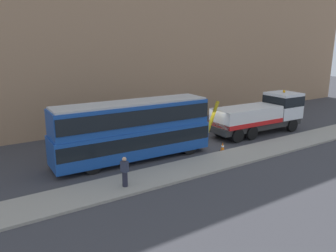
{
  "coord_description": "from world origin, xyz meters",
  "views": [
    {
      "loc": [
        -16.37,
        -20.03,
        7.89
      ],
      "look_at": [
        -3.76,
        -0.6,
        2.0
      ],
      "focal_mm": 35.29,
      "sensor_mm": 36.0,
      "label": 1
    }
  ],
  "objects": [
    {
      "name": "ground_plane",
      "position": [
        0.0,
        0.0,
        0.0
      ],
      "size": [
        120.0,
        120.0,
        0.0
      ],
      "primitive_type": "plane",
      "color": "#38383D"
    },
    {
      "name": "double_decker_bus",
      "position": [
        -6.59,
        -0.6,
        2.23
      ],
      "size": [
        11.11,
        2.9,
        4.06
      ],
      "rotation": [
        0.0,
        0.0,
        -0.03
      ],
      "color": "#19479E",
      "rests_on": "ground_plane"
    },
    {
      "name": "recovery_tow_truck",
      "position": [
        6.08,
        -0.61,
        1.76
      ],
      "size": [
        10.18,
        2.92,
        3.67
      ],
      "rotation": [
        0.0,
        0.0,
        -0.03
      ],
      "color": "#2D2D2D",
      "rests_on": "ground_plane"
    },
    {
      "name": "near_kerb",
      "position": [
        0.0,
        -4.2,
        0.07
      ],
      "size": [
        60.0,
        2.8,
        0.15
      ],
      "primitive_type": "cube",
      "color": "gray",
      "rests_on": "ground_plane"
    },
    {
      "name": "building_facade",
      "position": [
        0.0,
        8.35,
        8.07
      ],
      "size": [
        60.0,
        1.5,
        16.0
      ],
      "color": "#9E7A5B",
      "rests_on": "ground_plane"
    },
    {
      "name": "pedestrian_onlooker",
      "position": [
        -9.17,
        -4.57,
        0.99
      ],
      "size": [
        0.4,
        0.47,
        1.71
      ],
      "rotation": [
        0.0,
        0.0,
        0.41
      ],
      "color": "#232333",
      "rests_on": "near_kerb"
    },
    {
      "name": "traffic_cone_near_bus",
      "position": [
        -0.24,
        -2.63,
        0.34
      ],
      "size": [
        0.36,
        0.36,
        0.72
      ],
      "color": "orange",
      "rests_on": "ground_plane"
    }
  ]
}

